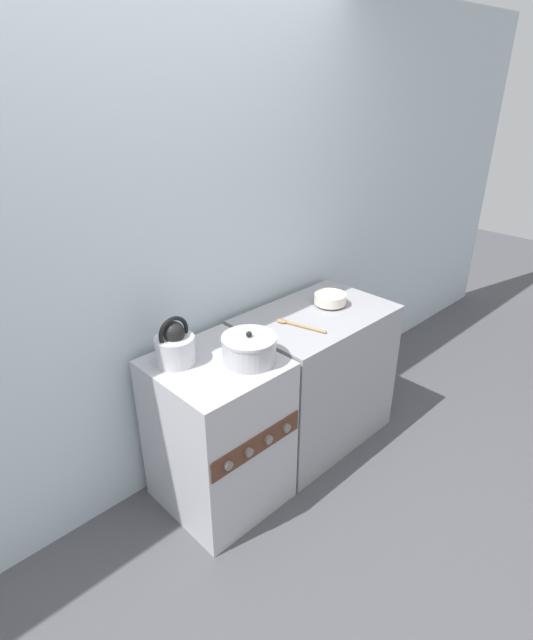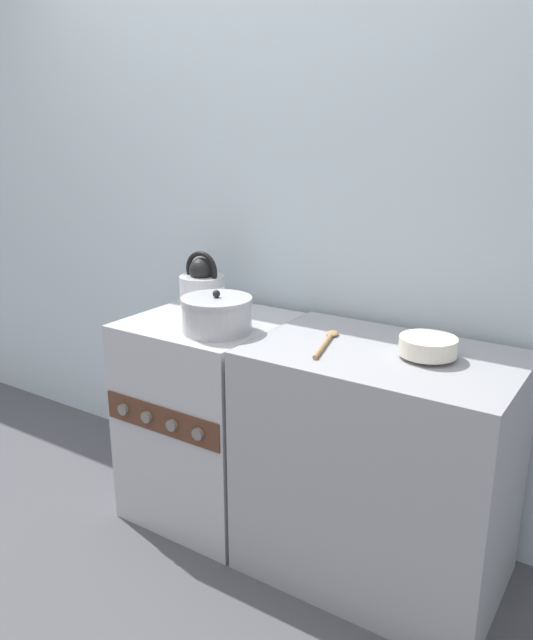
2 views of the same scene
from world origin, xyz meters
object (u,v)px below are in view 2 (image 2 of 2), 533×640
object	(u,v)px
kettle	(202,286)
cooking_pot	(217,315)
enamel_bowl	(428,346)
stove	(210,416)

from	to	relation	value
kettle	cooking_pot	bearing A→B (deg)	-42.34
kettle	enamel_bowl	distance (m)	1.01
enamel_bowl	stove	bearing A→B (deg)	-178.46
stove	enamel_bowl	xyz separation A→B (m)	(0.88, 0.02, 0.47)
kettle	enamel_bowl	xyz separation A→B (m)	(1.01, -0.10, -0.04)
stove	kettle	xyz separation A→B (m)	(-0.13, 0.13, 0.51)
kettle	cooking_pot	xyz separation A→B (m)	(0.25, -0.23, -0.02)
cooking_pot	enamel_bowl	distance (m)	0.76
stove	enamel_bowl	bearing A→B (deg)	1.54
cooking_pot	stove	bearing A→B (deg)	141.11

